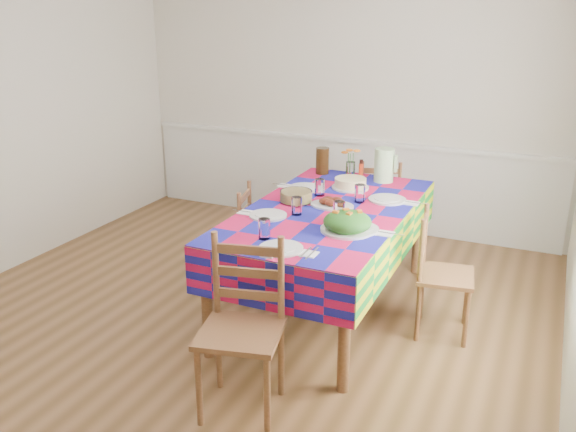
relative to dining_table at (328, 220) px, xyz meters
The scene contains 22 objects.
room 1.04m from the dining_table, 133.62° to the right, with size 4.58×5.08×2.78m.
wainscot 1.99m from the dining_table, 106.71° to the left, with size 4.41×0.06×0.92m.
dining_table is the anchor object (origin of this frame).
setting_near_head 0.82m from the dining_table, 92.87° to the right, with size 0.44×0.30×0.13m.
setting_left_near 0.42m from the dining_table, 132.90° to the right, with size 0.49×0.29×0.13m.
setting_left_far 0.47m from the dining_table, 130.08° to the left, with size 0.50×0.30×0.13m.
setting_right_near 0.42m from the dining_table, 46.65° to the right, with size 0.53×0.31×0.14m.
setting_right_far 0.44m from the dining_table, 48.30° to the left, with size 0.53×0.31×0.14m.
meat_platter 0.13m from the dining_table, 82.46° to the left, with size 0.33×0.24×0.06m.
salad_platter 0.50m from the dining_table, 54.29° to the right, with size 0.35×0.35×0.15m.
pasta_bowl 0.31m from the dining_table, behind, with size 0.24×0.24×0.09m.
cake 0.57m from the dining_table, 92.15° to the left, with size 0.30×0.30×0.08m.
serving_utensils 0.25m from the dining_table, 31.45° to the right, with size 0.13×0.30×0.01m.
flower_vase 0.90m from the dining_table, 98.42° to the left, with size 0.16×0.13×0.26m.
hot_sauce 0.88m from the dining_table, 92.09° to the left, with size 0.04×0.04×0.17m, color red.
green_pitcher 0.91m from the dining_table, 79.08° to the left, with size 0.16×0.16×0.28m, color #AFDF9D.
tea_pitcher 0.99m from the dining_table, 113.90° to the left, with size 0.12×0.12×0.23m, color black.
name_card 1.01m from the dining_table, 90.56° to the right, with size 0.08×0.03×0.02m, color silver.
chair_near 1.33m from the dining_table, 90.46° to the right, with size 0.53×0.52×1.01m.
chair_far 1.35m from the dining_table, 89.46° to the left, with size 0.49×0.48×0.89m.
chair_left 0.89m from the dining_table, behind, with size 0.45×0.47×0.88m.
chair_right 0.88m from the dining_table, ahead, with size 0.43×0.45×0.90m.
Camera 1 is at (2.03, -3.36, 2.22)m, focal length 38.00 mm.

